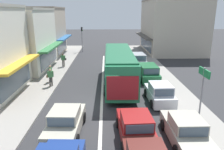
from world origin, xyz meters
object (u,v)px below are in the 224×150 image
(parked_hatchback_kerb_second, at_px, (160,93))
(directional_road_sign, at_px, (203,83))
(parked_wagon_kerb_third, at_px, (148,72))
(traffic_light_downstreet, at_px, (82,35))
(city_bus, at_px, (119,65))
(sedan_behind_bus_mid, at_px, (65,122))
(parked_wagon_kerb_rear, at_px, (138,60))
(pedestrian_far_walker, at_px, (51,72))
(pedestrian_with_handbag_near, at_px, (63,59))
(parked_sedan_kerb_front, at_px, (186,131))
(pedestrian_browsing_midblock, at_px, (50,76))
(sedan_adjacent_lane_trail, at_px, (136,128))

(parked_hatchback_kerb_second, relative_size, directional_road_sign, 1.04)
(parked_wagon_kerb_third, relative_size, traffic_light_downstreet, 1.08)
(city_bus, relative_size, sedan_behind_bus_mid, 2.54)
(sedan_behind_bus_mid, bearing_deg, parked_wagon_kerb_rear, 68.31)
(city_bus, bearing_deg, pedestrian_far_walker, 174.86)
(parked_wagon_kerb_third, height_order, pedestrian_with_handbag_near, pedestrian_with_handbag_near)
(parked_hatchback_kerb_second, relative_size, pedestrian_with_handbag_near, 2.30)
(parked_hatchback_kerb_second, distance_m, traffic_light_downstreet, 23.50)
(traffic_light_downstreet, relative_size, pedestrian_far_walker, 2.58)
(parked_wagon_kerb_third, xyz_separation_m, pedestrian_with_handbag_near, (-9.52, 5.11, 0.32))
(traffic_light_downstreet, distance_m, directional_road_sign, 27.12)
(parked_wagon_kerb_third, xyz_separation_m, pedestrian_far_walker, (-9.62, -0.95, 0.32))
(parked_wagon_kerb_third, bearing_deg, traffic_light_downstreet, 117.34)
(parked_sedan_kerb_front, height_order, pedestrian_with_handbag_near, pedestrian_with_handbag_near)
(pedestrian_browsing_midblock, height_order, pedestrian_far_walker, same)
(sedan_adjacent_lane_trail, xyz_separation_m, pedestrian_far_walker, (-6.96, 9.91, 0.40))
(pedestrian_far_walker, bearing_deg, traffic_light_downstreet, 85.63)
(city_bus, xyz_separation_m, pedestrian_with_handbag_near, (-6.47, 6.65, -0.81))
(traffic_light_downstreet, height_order, pedestrian_with_handbag_near, traffic_light_downstreet)
(traffic_light_downstreet, distance_m, pedestrian_browsing_midblock, 18.42)
(pedestrian_with_handbag_near, height_order, pedestrian_browsing_midblock, same)
(sedan_behind_bus_mid, xyz_separation_m, parked_wagon_kerb_rear, (6.41, 16.12, 0.08))
(parked_hatchback_kerb_second, bearing_deg, parked_sedan_kerb_front, -88.77)
(sedan_behind_bus_mid, bearing_deg, parked_hatchback_kerb_second, 33.26)
(parked_wagon_kerb_third, xyz_separation_m, parked_wagon_kerb_rear, (-0.19, 6.05, 0.00))
(parked_hatchback_kerb_second, height_order, pedestrian_browsing_midblock, pedestrian_browsing_midblock)
(directional_road_sign, relative_size, pedestrian_with_handbag_near, 2.21)
(city_bus, bearing_deg, traffic_light_downstreet, 106.63)
(sedan_adjacent_lane_trail, height_order, pedestrian_browsing_midblock, pedestrian_browsing_midblock)
(parked_hatchback_kerb_second, distance_m, parked_wagon_kerb_third, 5.85)
(pedestrian_browsing_midblock, bearing_deg, parked_hatchback_kerb_second, -21.60)
(city_bus, bearing_deg, parked_hatchback_kerb_second, -56.26)
(parked_wagon_kerb_third, height_order, parked_wagon_kerb_rear, same)
(parked_wagon_kerb_third, bearing_deg, directional_road_sign, -80.64)
(parked_wagon_kerb_third, relative_size, parked_wagon_kerb_rear, 0.99)
(parked_hatchback_kerb_second, bearing_deg, directional_road_sign, -63.26)
(sedan_behind_bus_mid, height_order, parked_wagon_kerb_third, parked_wagon_kerb_third)
(parked_wagon_kerb_third, height_order, directional_road_sign, directional_road_sign)
(pedestrian_browsing_midblock, distance_m, pedestrian_far_walker, 1.31)
(sedan_behind_bus_mid, bearing_deg, pedestrian_browsing_midblock, 109.21)
(sedan_behind_bus_mid, height_order, traffic_light_downstreet, traffic_light_downstreet)
(parked_wagon_kerb_rear, bearing_deg, sedan_behind_bus_mid, -111.69)
(sedan_adjacent_lane_trail, distance_m, pedestrian_browsing_midblock, 10.92)
(traffic_light_downstreet, bearing_deg, sedan_adjacent_lane_trail, -78.13)
(city_bus, distance_m, parked_wagon_kerb_rear, 8.19)
(parked_wagon_kerb_third, distance_m, traffic_light_downstreet, 18.23)
(city_bus, distance_m, pedestrian_browsing_midblock, 6.37)
(pedestrian_with_handbag_near, xyz_separation_m, pedestrian_browsing_midblock, (0.19, -7.33, 0.00))
(parked_sedan_kerb_front, relative_size, pedestrian_browsing_midblock, 2.58)
(pedestrian_browsing_midblock, bearing_deg, traffic_light_downstreet, 86.82)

